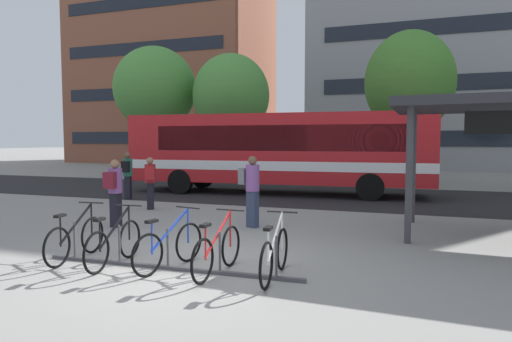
{
  "coord_description": "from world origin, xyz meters",
  "views": [
    {
      "loc": [
        3.54,
        -6.72,
        2.17
      ],
      "look_at": [
        -0.26,
        4.41,
        1.34
      ],
      "focal_mm": 30.5,
      "sensor_mm": 36.0,
      "label": 1
    }
  ],
  "objects": [
    {
      "name": "ground",
      "position": [
        0.0,
        0.0,
        0.0
      ],
      "size": [
        200.0,
        200.0,
        0.0
      ],
      "primitive_type": "plane",
      "color": "gray"
    },
    {
      "name": "bus_lane_asphalt",
      "position": [
        0.0,
        10.21,
        0.0
      ],
      "size": [
        80.0,
        7.2,
        0.01
      ],
      "primitive_type": "cube",
      "color": "#232326",
      "rests_on": "ground"
    },
    {
      "name": "city_bus",
      "position": [
        -1.43,
        10.21,
        1.78
      ],
      "size": [
        12.14,
        3.19,
        3.2
      ],
      "rotation": [
        0.0,
        0.0,
        3.19
      ],
      "color": "red",
      "rests_on": "ground"
    },
    {
      "name": "bike_rack",
      "position": [
        -0.18,
        -0.41,
        0.09
      ],
      "size": [
        4.71,
        0.2,
        0.7
      ],
      "rotation": [
        0.0,
        0.0,
        0.03
      ],
      "color": "#47474C",
      "rests_on": "ground"
    },
    {
      "name": "parked_bicycle_black_0",
      "position": [
        -2.06,
        -0.43,
        0.38
      ],
      "size": [
        0.52,
        1.72,
        0.99
      ],
      "rotation": [
        0.0,
        0.0,
        1.67
      ],
      "color": "black",
      "rests_on": "ground"
    },
    {
      "name": "parked_bicycle_black_1",
      "position": [
        -1.18,
        -0.5,
        0.38
      ],
      "size": [
        0.52,
        1.72,
        0.99
      ],
      "rotation": [
        0.0,
        0.0,
        1.65
      ],
      "color": "black",
      "rests_on": "ground"
    },
    {
      "name": "parked_bicycle_blue_2",
      "position": [
        -0.17,
        -0.37,
        0.38
      ],
      "size": [
        0.55,
        1.7,
        0.99
      ],
      "rotation": [
        0.0,
        0.0,
        1.37
      ],
      "color": "black",
      "rests_on": "ground"
    },
    {
      "name": "parked_bicycle_red_3",
      "position": [
        0.72,
        -0.39,
        0.38
      ],
      "size": [
        0.52,
        1.72,
        0.99
      ],
      "rotation": [
        0.0,
        0.0,
        1.53
      ],
      "color": "black",
      "rests_on": "ground"
    },
    {
      "name": "parked_bicycle_white_4",
      "position": [
        1.66,
        -0.3,
        0.38
      ],
      "size": [
        0.52,
        1.72,
        0.99
      ],
      "rotation": [
        0.0,
        0.0,
        1.61
      ],
      "color": "black",
      "rests_on": "ground"
    },
    {
      "name": "commuter_maroon_pack_0",
      "position": [
        -3.28,
        2.33,
        0.97
      ],
      "size": [
        0.38,
        0.55,
        1.69
      ],
      "rotation": [
        0.0,
        0.0,
        1.69
      ],
      "color": "black",
      "rests_on": "ground"
    },
    {
      "name": "commuter_grey_pack_1",
      "position": [
        -0.04,
        3.42,
        1.03
      ],
      "size": [
        0.58,
        0.44,
        1.78
      ],
      "rotation": [
        0.0,
        0.0,
        6.02
      ],
      "color": "#2D3851",
      "rests_on": "ground"
    },
    {
      "name": "commuter_red_pack_2",
      "position": [
        -3.98,
        5.03,
        0.95
      ],
      "size": [
        0.52,
        0.6,
        1.64
      ],
      "rotation": [
        0.0,
        0.0,
        2.06
      ],
      "color": "black",
      "rests_on": "ground"
    },
    {
      "name": "commuter_black_pack_3",
      "position": [
        -6.05,
        6.78,
        0.99
      ],
      "size": [
        0.45,
        0.59,
        1.73
      ],
      "rotation": [
        0.0,
        0.0,
        1.88
      ],
      "color": "black",
      "rests_on": "ground"
    },
    {
      "name": "street_tree_0",
      "position": [
        3.71,
        16.25,
        5.03
      ],
      "size": [
        4.33,
        4.33,
        7.55
      ],
      "color": "brown",
      "rests_on": "ground"
    },
    {
      "name": "street_tree_1",
      "position": [
        -6.0,
        16.8,
        4.74
      ],
      "size": [
        4.43,
        4.43,
        7.15
      ],
      "color": "brown",
      "rests_on": "ground"
    },
    {
      "name": "street_tree_2",
      "position": [
        -11.1,
        16.89,
        5.35
      ],
      "size": [
        5.03,
        5.03,
        7.92
      ],
      "color": "brown",
      "rests_on": "ground"
    },
    {
      "name": "building_left_wing",
      "position": [
        -18.9,
        33.47,
        10.01
      ],
      "size": [
        18.01,
        12.26,
        20.01
      ],
      "color": "brown",
      "rests_on": "ground"
    },
    {
      "name": "building_right_wing",
      "position": [
        8.64,
        31.33,
        11.46
      ],
      "size": [
        24.71,
        10.79,
        22.91
      ],
      "color": "gray",
      "rests_on": "ground"
    }
  ]
}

